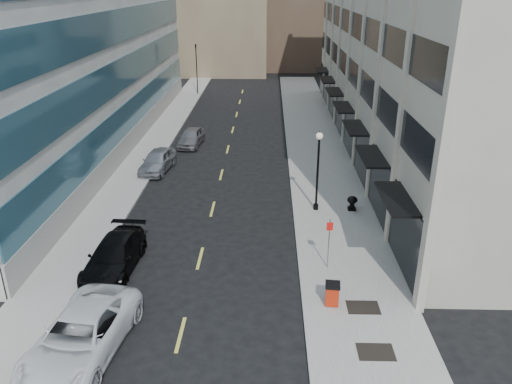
{
  "coord_description": "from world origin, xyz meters",
  "views": [
    {
      "loc": [
        3.47,
        -14.13,
        13.09
      ],
      "look_at": [
        2.82,
        9.95,
        2.89
      ],
      "focal_mm": 35.0,
      "sensor_mm": 36.0,
      "label": 1
    }
  ],
  "objects_px": {
    "car_silver_sedan": "(158,161)",
    "urn_planter": "(352,202)",
    "car_grey_sedan": "(191,137)",
    "car_white_van": "(81,336)",
    "lamppost": "(318,164)",
    "traffic_signal": "(196,47)",
    "car_black_pickup": "(114,256)",
    "sign_post": "(329,237)",
    "trash_bin": "(332,293)"
  },
  "relations": [
    {
      "from": "car_grey_sedan",
      "to": "sign_post",
      "type": "relative_size",
      "value": 1.68
    },
    {
      "from": "traffic_signal",
      "to": "lamppost",
      "type": "bearing_deg",
      "value": -70.8
    },
    {
      "from": "car_black_pickup",
      "to": "lamppost",
      "type": "bearing_deg",
      "value": 36.8
    },
    {
      "from": "car_black_pickup",
      "to": "urn_planter",
      "type": "height_order",
      "value": "car_black_pickup"
    },
    {
      "from": "lamppost",
      "to": "sign_post",
      "type": "xyz_separation_m",
      "value": [
        0.0,
        -6.76,
        -1.27
      ]
    },
    {
      "from": "traffic_signal",
      "to": "sign_post",
      "type": "height_order",
      "value": "traffic_signal"
    },
    {
      "from": "car_black_pickup",
      "to": "car_grey_sedan",
      "type": "distance_m",
      "value": 20.19
    },
    {
      "from": "traffic_signal",
      "to": "car_silver_sedan",
      "type": "xyz_separation_m",
      "value": [
        0.7,
        -27.29,
        -4.93
      ]
    },
    {
      "from": "lamppost",
      "to": "urn_planter",
      "type": "bearing_deg",
      "value": -0.57
    },
    {
      "from": "car_grey_sedan",
      "to": "trash_bin",
      "type": "distance_m",
      "value": 24.85
    },
    {
      "from": "car_white_van",
      "to": "sign_post",
      "type": "height_order",
      "value": "sign_post"
    },
    {
      "from": "traffic_signal",
      "to": "sign_post",
      "type": "relative_size",
      "value": 2.66
    },
    {
      "from": "car_silver_sedan",
      "to": "sign_post",
      "type": "distance_m",
      "value": 17.68
    },
    {
      "from": "traffic_signal",
      "to": "car_grey_sedan",
      "type": "bearing_deg",
      "value": -83.75
    },
    {
      "from": "car_grey_sedan",
      "to": "sign_post",
      "type": "distance_m",
      "value": 22.15
    },
    {
      "from": "car_white_van",
      "to": "car_grey_sedan",
      "type": "height_order",
      "value": "car_white_van"
    },
    {
      "from": "sign_post",
      "to": "urn_planter",
      "type": "distance_m",
      "value": 7.18
    },
    {
      "from": "lamppost",
      "to": "sign_post",
      "type": "height_order",
      "value": "lamppost"
    },
    {
      "from": "trash_bin",
      "to": "car_silver_sedan",
      "type": "bearing_deg",
      "value": 129.72
    },
    {
      "from": "traffic_signal",
      "to": "car_white_van",
      "type": "distance_m",
      "value": 47.5
    },
    {
      "from": "lamppost",
      "to": "sign_post",
      "type": "distance_m",
      "value": 6.88
    },
    {
      "from": "car_black_pickup",
      "to": "lamppost",
      "type": "distance_m",
      "value": 12.76
    },
    {
      "from": "traffic_signal",
      "to": "car_silver_sedan",
      "type": "bearing_deg",
      "value": -88.53
    },
    {
      "from": "car_white_van",
      "to": "car_silver_sedan",
      "type": "bearing_deg",
      "value": 101.29
    },
    {
      "from": "sign_post",
      "to": "car_silver_sedan",
      "type": "bearing_deg",
      "value": 128.17
    },
    {
      "from": "car_silver_sedan",
      "to": "sign_post",
      "type": "xyz_separation_m",
      "value": [
        11.2,
        -13.64,
        1.03
      ]
    },
    {
      "from": "sign_post",
      "to": "lamppost",
      "type": "bearing_deg",
      "value": 88.79
    },
    {
      "from": "car_silver_sedan",
      "to": "sign_post",
      "type": "relative_size",
      "value": 1.77
    },
    {
      "from": "urn_planter",
      "to": "sign_post",
      "type": "bearing_deg",
      "value": -108.09
    },
    {
      "from": "trash_bin",
      "to": "urn_planter",
      "type": "relative_size",
      "value": 1.17
    },
    {
      "from": "car_black_pickup",
      "to": "sign_post",
      "type": "xyz_separation_m",
      "value": [
        10.41,
        0.24,
        1.06
      ]
    },
    {
      "from": "car_silver_sedan",
      "to": "urn_planter",
      "type": "height_order",
      "value": "car_silver_sedan"
    },
    {
      "from": "traffic_signal",
      "to": "car_white_van",
      "type": "height_order",
      "value": "traffic_signal"
    },
    {
      "from": "urn_planter",
      "to": "car_grey_sedan",
      "type": "bearing_deg",
      "value": 131.8
    },
    {
      "from": "urn_planter",
      "to": "car_black_pickup",
      "type": "bearing_deg",
      "value": -151.06
    },
    {
      "from": "car_silver_sedan",
      "to": "car_grey_sedan",
      "type": "relative_size",
      "value": 1.06
    },
    {
      "from": "car_grey_sedan",
      "to": "sign_post",
      "type": "height_order",
      "value": "sign_post"
    },
    {
      "from": "car_black_pickup",
      "to": "urn_planter",
      "type": "bearing_deg",
      "value": 31.85
    },
    {
      "from": "traffic_signal",
      "to": "car_black_pickup",
      "type": "height_order",
      "value": "traffic_signal"
    },
    {
      "from": "car_black_pickup",
      "to": "car_white_van",
      "type": "bearing_deg",
      "value": -82.18
    },
    {
      "from": "traffic_signal",
      "to": "car_silver_sedan",
      "type": "relative_size",
      "value": 1.5
    },
    {
      "from": "car_black_pickup",
      "to": "traffic_signal",
      "type": "bearing_deg",
      "value": 94.98
    },
    {
      "from": "car_black_pickup",
      "to": "urn_planter",
      "type": "xyz_separation_m",
      "value": [
        12.61,
        6.97,
        -0.08
      ]
    },
    {
      "from": "car_white_van",
      "to": "lamppost",
      "type": "relative_size",
      "value": 1.23
    },
    {
      "from": "lamppost",
      "to": "car_silver_sedan",
      "type": "bearing_deg",
      "value": 148.42
    },
    {
      "from": "car_silver_sedan",
      "to": "car_white_van",
      "type": "bearing_deg",
      "value": -79.39
    },
    {
      "from": "car_grey_sedan",
      "to": "urn_planter",
      "type": "distance_m",
      "value": 17.7
    },
    {
      "from": "sign_post",
      "to": "trash_bin",
      "type": "bearing_deg",
      "value": -93.7
    },
    {
      "from": "car_white_van",
      "to": "sign_post",
      "type": "relative_size",
      "value": 2.34
    },
    {
      "from": "car_white_van",
      "to": "car_grey_sedan",
      "type": "xyz_separation_m",
      "value": [
        0.3,
        26.21,
        -0.1
      ]
    }
  ]
}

